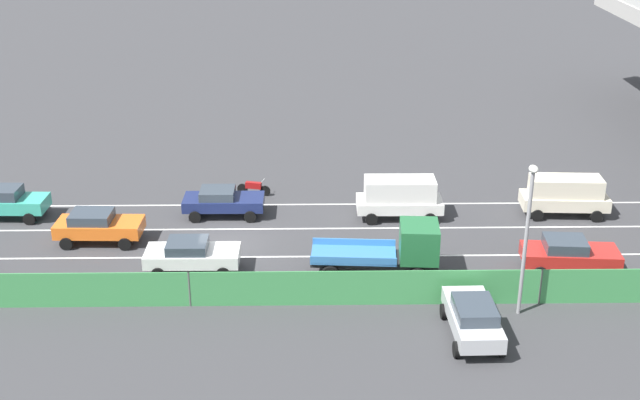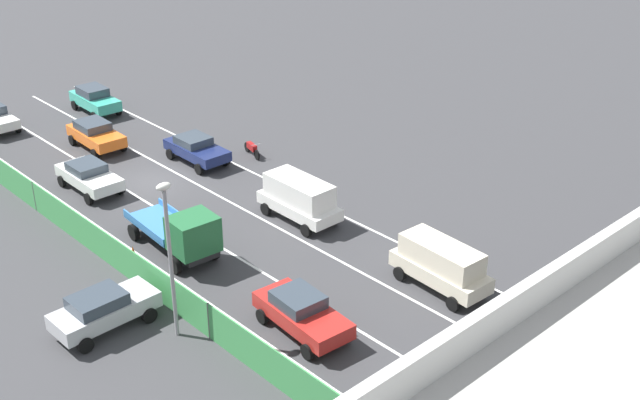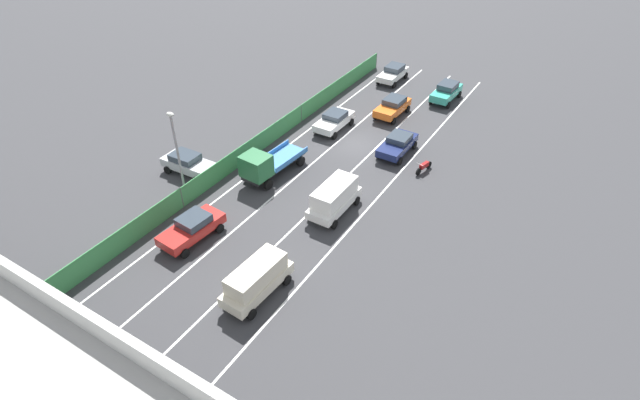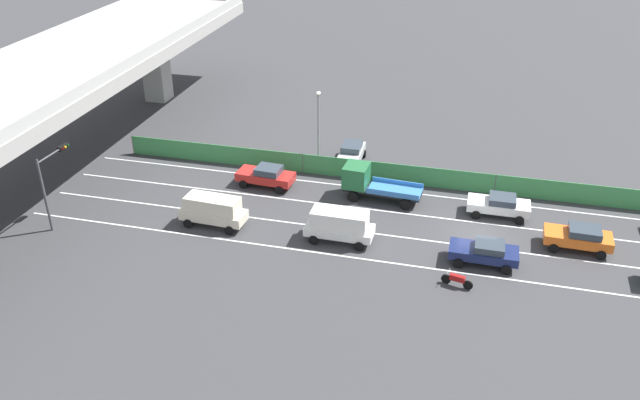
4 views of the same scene
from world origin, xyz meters
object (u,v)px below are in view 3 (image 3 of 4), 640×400
Objects in this scene: car_taxi_orange at (393,106)px; car_sedan_white at (334,120)px; flatbed_truck_blue at (265,165)px; car_hatchback_white at (393,73)px; motorcycle at (424,167)px; car_sedan_navy at (398,144)px; traffic_cone at (258,160)px; street_lamp at (176,147)px; car_taxi_teal at (447,91)px; car_sedan_red at (192,227)px; parked_wagon_silver at (188,163)px; car_van_white at (334,197)px; car_van_cream at (257,279)px.

car_taxi_orange is 6.01m from car_sedan_white.
flatbed_truck_blue reaches higher than car_sedan_white.
motorcycle is (-9.42, 14.56, -0.43)m from car_hatchback_white.
car_hatchback_white reaches higher than car_sedan_navy.
flatbed_truck_blue is at bearing 142.17° from traffic_cone.
car_taxi_teal is at bearing -112.51° from street_lamp.
car_sedan_red is 7.87m from parked_wagon_silver.
traffic_cone is at bearing 74.44° from car_sedan_white.
traffic_cone is (2.16, 20.35, -0.54)m from car_hatchback_white.
car_hatchback_white reaches higher than car_sedan_white.
car_van_white is at bearing -131.17° from car_sedan_red.
car_sedan_red is (6.29, 7.19, -0.35)m from car_van_white.
traffic_cone is (1.84, -1.43, -0.93)m from flatbed_truck_blue.
car_van_white is at bearing -88.71° from car_van_cream.
traffic_cone is at bearing -52.58° from car_van_cream.
car_sedan_red is 0.76× the size of flatbed_truck_blue.
car_van_white is 0.98× the size of car_van_cream.
car_sedan_white is at bearing 90.41° from car_hatchback_white.
car_taxi_orange is 1.01× the size of parked_wagon_silver.
car_sedan_navy is 5.75× the size of traffic_cone.
flatbed_truck_blue reaches higher than car_taxi_orange.
car_taxi_teal is 1.01× the size of parked_wagon_silver.
car_taxi_teal is 21.29m from flatbed_truck_blue.
flatbed_truck_blue is at bearing 89.15° from car_hatchback_white.
flatbed_truck_blue is at bearing 51.84° from car_sedan_navy.
car_van_white is 1.01× the size of car_sedan_red.
car_van_cream is 11.71m from street_lamp.
car_sedan_white reaches higher than car_sedan_navy.
car_sedan_navy reaches higher than traffic_cone.
car_van_white reaches higher than parked_wagon_silver.
car_taxi_teal is 2.24× the size of motorcycle.
car_sedan_navy is (-6.51, 13.08, -0.03)m from car_hatchback_white.
car_van_white is at bearing 105.13° from car_hatchback_white.
car_sedan_red is at bearing 57.59° from motorcycle.
car_van_white is 12.02m from parked_wagon_silver.
car_taxi_orange is 22.80m from car_sedan_red.
car_sedan_navy is (-3.20, 5.90, -0.05)m from car_taxi_orange.
car_van_white is at bearing 173.38° from flatbed_truck_blue.
car_sedan_red is 2.35× the size of motorcycle.
flatbed_truck_blue is 12.15m from motorcycle.
flatbed_truck_blue is at bearing -89.08° from car_sedan_red.
car_taxi_orange is at bearing -98.85° from car_sedan_red.
car_taxi_teal reaches higher than parked_wagon_silver.
motorcycle is at bearing -100.54° from car_van_cream.
motorcycle is at bearing 103.19° from car_taxi_teal.
car_taxi_teal is at bearing -120.48° from car_sedan_white.
car_sedan_red reaches higher than motorcycle.
car_van_cream is at bearing 89.32° from car_sedan_navy.
motorcycle is at bearing -143.49° from flatbed_truck_blue.
car_sedan_red is 7.94m from flatbed_truck_blue.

